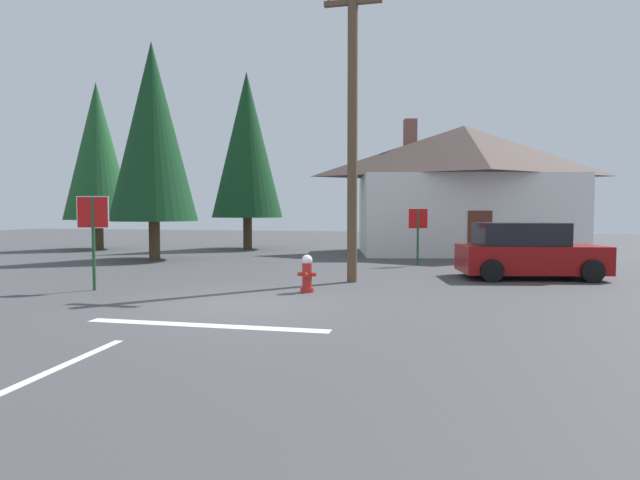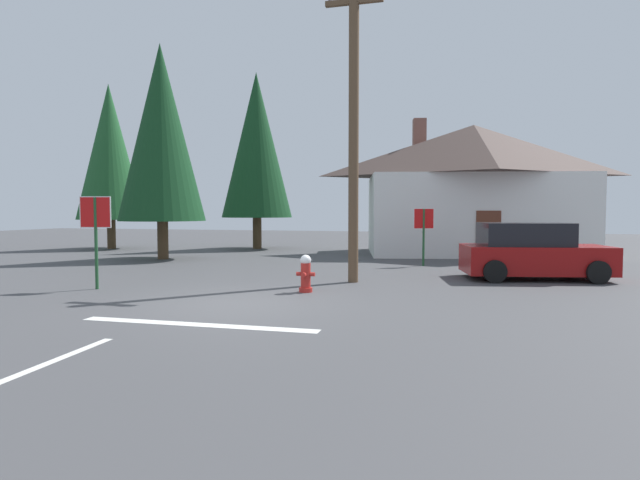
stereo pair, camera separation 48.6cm
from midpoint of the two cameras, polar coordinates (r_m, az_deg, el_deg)
ground_plane at (r=11.56m, az=-8.26°, el=-7.04°), size 80.00×80.00×0.10m
lane_stop_bar at (r=9.55m, az=-11.72°, el=-8.92°), size 4.44×0.39×0.01m
lane_center_stripe at (r=7.47m, az=-27.90°, el=-12.64°), size 0.37×3.61×0.01m
stop_sign_near at (r=14.43m, az=-22.17°, el=1.75°), size 0.78×0.21×2.36m
fire_hydrant at (r=12.96m, az=-0.49°, el=-3.66°), size 0.46×0.40×0.92m
utility_pole at (r=14.91m, az=4.60°, el=12.11°), size 1.60×0.28×8.28m
stop_sign_far at (r=19.44m, az=11.83°, el=1.60°), size 0.71×0.27×2.08m
house at (r=25.61m, az=16.68°, el=5.48°), size 11.21×8.13×6.41m
parked_car at (r=16.67m, az=22.67°, el=-1.24°), size 4.33×2.69×1.65m
pine_tree_tall_left at (r=22.85m, az=-16.17°, el=11.04°), size 3.52×3.52×8.79m
pine_tree_mid_left at (r=29.92m, az=-21.31°, el=8.82°), size 3.43×3.43×8.58m
pine_tree_short_left at (r=28.12m, az=-6.36°, el=10.10°), size 3.67×3.67×9.17m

